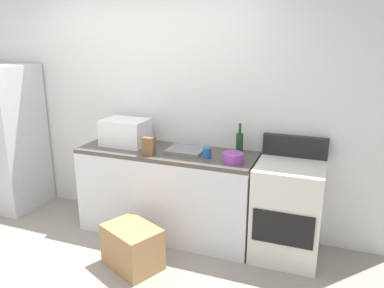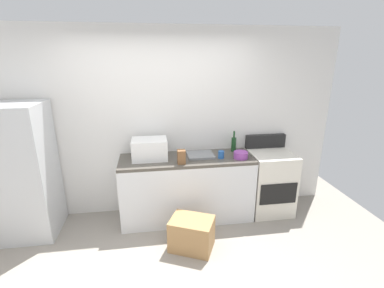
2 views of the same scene
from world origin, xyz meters
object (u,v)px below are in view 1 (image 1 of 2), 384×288
at_px(stove_oven, 288,209).
at_px(mixing_bowl, 233,158).
at_px(cardboard_box_large, 132,247).
at_px(wine_bottle, 239,143).
at_px(refrigerator, 7,138).
at_px(coffee_mug, 207,153).
at_px(knife_block, 149,146).
at_px(microwave, 126,132).

height_order(stove_oven, mixing_bowl, stove_oven).
height_order(stove_oven, cardboard_box_large, stove_oven).
height_order(wine_bottle, mixing_bowl, wine_bottle).
height_order(refrigerator, mixing_bowl, refrigerator).
relative_size(refrigerator, stove_oven, 1.54).
xyz_separation_m(wine_bottle, coffee_mug, (-0.25, -0.25, -0.06)).
xyz_separation_m(refrigerator, knife_block, (1.96, -0.14, 0.14)).
bearing_deg(microwave, cardboard_box_large, -58.19).
relative_size(wine_bottle, knife_block, 1.67).
distance_m(stove_oven, cardboard_box_large, 1.46).
relative_size(wine_bottle, cardboard_box_large, 0.61).
bearing_deg(knife_block, refrigerator, 175.84).
relative_size(microwave, mixing_bowl, 2.42).
xyz_separation_m(wine_bottle, mixing_bowl, (0.01, -0.29, -0.06)).
height_order(microwave, mixing_bowl, microwave).
height_order(coffee_mug, mixing_bowl, coffee_mug).
bearing_deg(coffee_mug, microwave, 172.45).
relative_size(refrigerator, cardboard_box_large, 3.43).
xyz_separation_m(mixing_bowl, cardboard_box_large, (-0.75, -0.57, -0.75)).
bearing_deg(coffee_mug, wine_bottle, 45.28).
relative_size(coffee_mug, cardboard_box_large, 0.20).
relative_size(wine_bottle, mixing_bowl, 1.58).
height_order(microwave, cardboard_box_large, microwave).
bearing_deg(stove_oven, knife_block, -171.45).
relative_size(refrigerator, coffee_mug, 16.95).
distance_m(refrigerator, wine_bottle, 2.77).
bearing_deg(knife_block, stove_oven, 8.55).
height_order(wine_bottle, knife_block, wine_bottle).
xyz_separation_m(refrigerator, stove_oven, (3.27, 0.06, -0.38)).
bearing_deg(cardboard_box_large, refrigerator, 162.47).
bearing_deg(coffee_mug, knife_block, -168.35).
distance_m(wine_bottle, knife_block, 0.87).
bearing_deg(refrigerator, knife_block, -4.16).
bearing_deg(mixing_bowl, coffee_mug, 170.99).
xyz_separation_m(refrigerator, coffee_mug, (2.51, -0.03, 0.10)).
relative_size(microwave, coffee_mug, 4.60).
xyz_separation_m(refrigerator, microwave, (1.56, 0.10, 0.19)).
bearing_deg(knife_block, mixing_bowl, 5.08).
distance_m(wine_bottle, mixing_bowl, 0.30).
xyz_separation_m(microwave, cardboard_box_large, (0.45, -0.73, -0.84)).
relative_size(coffee_mug, knife_block, 0.56).
distance_m(knife_block, cardboard_box_large, 0.94).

